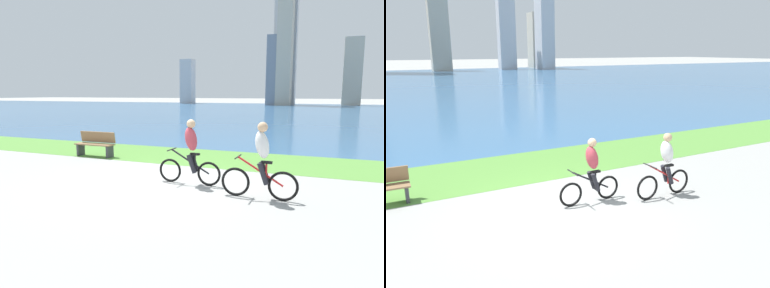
% 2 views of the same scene
% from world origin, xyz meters
% --- Properties ---
extents(ground_plane, '(300.00, 300.00, 0.00)m').
position_xyz_m(ground_plane, '(0.00, 0.00, 0.00)').
color(ground_plane, '#9E9E99').
extents(grass_strip_bayside, '(120.00, 3.28, 0.01)m').
position_xyz_m(grass_strip_bayside, '(0.00, 3.57, 0.00)').
color(grass_strip_bayside, '#59933D').
rests_on(grass_strip_bayside, ground).
extents(bay_water_surface, '(300.00, 66.38, 0.00)m').
position_xyz_m(bay_water_surface, '(0.00, 38.39, 0.00)').
color(bay_water_surface, '#386693').
rests_on(bay_water_surface, ground).
extents(cyclist_lead, '(1.69, 0.52, 1.66)m').
position_xyz_m(cyclist_lead, '(0.78, -0.01, 0.83)').
color(cyclist_lead, black).
rests_on(cyclist_lead, ground).
extents(cyclist_trailing, '(1.70, 0.52, 1.69)m').
position_xyz_m(cyclist_trailing, '(2.67, -0.58, 0.84)').
color(cyclist_trailing, black).
rests_on(cyclist_trailing, ground).
extents(city_skyline_far_shore, '(56.65, 9.77, 26.86)m').
position_xyz_m(city_skyline_far_shore, '(1.80, 63.61, 9.65)').
color(city_skyline_far_shore, '#B7B7BC').
rests_on(city_skyline_far_shore, ground).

